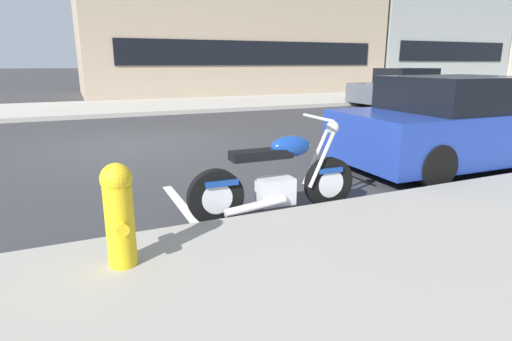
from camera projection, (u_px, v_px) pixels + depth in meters
ground_plane at (134, 146)px, 8.59m from camera, size 260.00×260.00×0.00m
sidewalk_far_curb at (368, 97)px, 19.82m from camera, size 120.00×5.00×0.14m
parking_stall_stripe at (187, 212)px, 4.80m from camera, size 0.12×2.20×0.01m
parked_motorcycle at (277, 180)px, 4.60m from camera, size 2.01×0.62×1.10m
parked_car_across_street at (459, 125)px, 6.82m from camera, size 4.19×1.99×1.47m
car_opposite_curb at (402, 88)px, 16.56m from camera, size 4.18×1.92×1.47m
fire_hydrant at (119, 212)px, 3.15m from camera, size 0.24×0.36×0.82m
townhouse_far_uphill at (224, 4)px, 22.58m from camera, size 15.36×8.77×9.60m
townhouse_mid_block at (390, 10)px, 28.82m from camera, size 9.83×11.77×10.52m
townhouse_behind_pole at (503, 26)px, 33.29m from camera, size 12.68×11.24×9.10m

